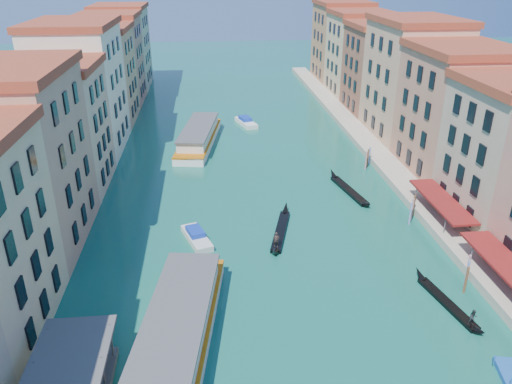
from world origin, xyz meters
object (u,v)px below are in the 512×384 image
(vaporetto_near, at_px, (177,334))
(gondola_fore, at_px, (281,230))
(gondola_right, at_px, (449,303))
(vaporetto_far, at_px, (199,136))

(vaporetto_near, relative_size, gondola_fore, 1.90)
(gondola_right, bearing_deg, gondola_fore, 120.05)
(vaporetto_near, height_order, gondola_right, vaporetto_near)
(vaporetto_far, distance_m, gondola_right, 53.73)
(gondola_fore, bearing_deg, gondola_right, -33.36)
(gondola_fore, relative_size, gondola_right, 1.17)
(gondola_fore, height_order, gondola_right, gondola_fore)
(vaporetto_near, relative_size, gondola_right, 2.22)
(vaporetto_far, height_order, gondola_fore, vaporetto_far)
(gondola_fore, bearing_deg, vaporetto_near, -106.15)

